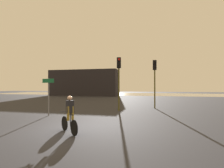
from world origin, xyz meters
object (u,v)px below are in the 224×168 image
traffic_light_center (119,74)px  traffic_light_far_right (155,75)px  direction_sign_post (48,91)px  cyclist (70,114)px  distant_building (84,83)px

traffic_light_center → traffic_light_far_right: (2.91, 2.30, 0.00)m
direction_sign_post → cyclist: 5.28m
direction_sign_post → cyclist: direction_sign_post is taller
distant_building → traffic_light_far_right: 24.44m
distant_building → cyclist: distant_building is taller
traffic_light_far_right → distant_building: bearing=-43.9°
traffic_light_far_right → cyclist: 10.58m
traffic_light_center → cyclist: (-0.65, -7.40, -2.27)m
direction_sign_post → distant_building: bearing=-57.2°
distant_building → traffic_light_far_right: size_ratio=3.40×
traffic_light_center → traffic_light_far_right: bearing=-162.3°
traffic_light_far_right → direction_sign_post: traffic_light_far_right is taller
direction_sign_post → cyclist: (3.57, -3.79, -0.88)m
distant_building → direction_sign_post: size_ratio=5.81×
traffic_light_center → distant_building: bearing=-81.0°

